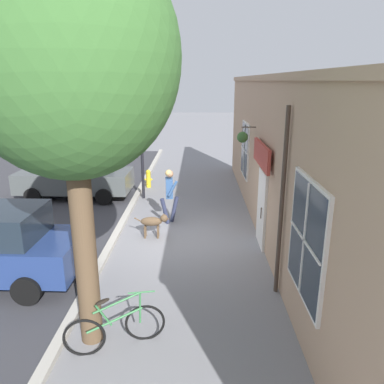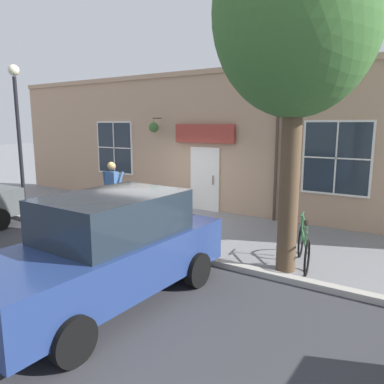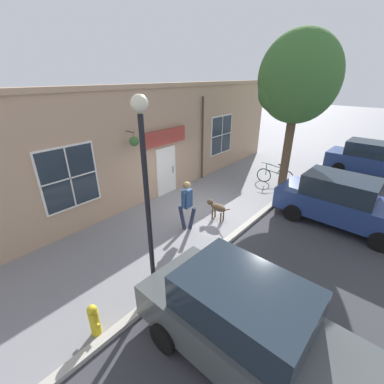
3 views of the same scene
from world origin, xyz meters
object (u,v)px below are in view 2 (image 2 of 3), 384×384
object	(u,v)px
pedestrian_walking	(112,185)
dog_on_leash	(134,211)
leaning_bicycle	(304,247)
street_lamp	(18,119)
parked_car_mid_block	(108,249)
street_tree_by_curb	(295,22)

from	to	relation	value
pedestrian_walking	dog_on_leash	world-z (taller)	pedestrian_walking
leaning_bicycle	street_lamp	xyz separation A→B (m)	(0.72, -8.51, 2.63)
pedestrian_walking	street_lamp	xyz separation A→B (m)	(1.22, -2.60, 1.94)
pedestrian_walking	leaning_bicycle	world-z (taller)	pedestrian_walking
leaning_bicycle	parked_car_mid_block	size ratio (longest dim) A/B	0.38
pedestrian_walking	dog_on_leash	distance (m)	1.38
street_tree_by_curb	leaning_bicycle	xyz separation A→B (m)	(-0.41, 0.25, -4.27)
street_tree_by_curb	street_lamp	size ratio (longest dim) A/B	1.43
dog_on_leash	parked_car_mid_block	world-z (taller)	parked_car_mid_block
dog_on_leash	leaning_bicycle	size ratio (longest dim) A/B	0.62
dog_on_leash	street_lamp	size ratio (longest dim) A/B	0.23
parked_car_mid_block	pedestrian_walking	bearing A→B (deg)	-135.63
dog_on_leash	street_tree_by_curb	distance (m)	6.13
leaning_bicycle	parked_car_mid_block	world-z (taller)	parked_car_mid_block
parked_car_mid_block	street_lamp	size ratio (longest dim) A/B	0.95
parked_car_mid_block	dog_on_leash	bearing A→B (deg)	-143.45
pedestrian_walking	street_lamp	distance (m)	3.47
dog_on_leash	pedestrian_walking	bearing A→B (deg)	-107.78
parked_car_mid_block	street_tree_by_curb	bearing A→B (deg)	147.00
leaning_bicycle	pedestrian_walking	bearing A→B (deg)	-94.78
street_lamp	leaning_bicycle	bearing A→B (deg)	94.86
street_tree_by_curb	leaning_bicycle	world-z (taller)	street_tree_by_curb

